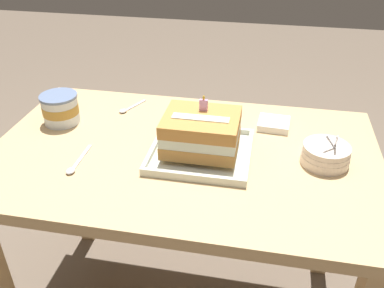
{
  "coord_description": "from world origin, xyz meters",
  "views": [
    {
      "loc": [
        0.22,
        -1.01,
        1.39
      ],
      "look_at": [
        0.03,
        -0.0,
        0.75
      ],
      "focal_mm": 38.81,
      "sensor_mm": 36.0,
      "label": 1
    }
  ],
  "objects_px": {
    "birthday_cake": "(201,132)",
    "serving_spoon_by_bowls": "(127,109)",
    "bowl_stack": "(326,154)",
    "napkin_pile": "(274,124)",
    "foil_tray": "(201,152)",
    "ice_cream_tub": "(60,109)",
    "serving_spoon_near_tray": "(74,166)"
  },
  "relations": [
    {
      "from": "birthday_cake",
      "to": "serving_spoon_by_bowls",
      "type": "xyz_separation_m",
      "value": [
        -0.3,
        0.23,
        -0.07
      ]
    },
    {
      "from": "bowl_stack",
      "to": "napkin_pile",
      "type": "distance_m",
      "value": 0.23
    },
    {
      "from": "foil_tray",
      "to": "birthday_cake",
      "type": "xyz_separation_m",
      "value": [
        -0.0,
        0.0,
        0.07
      ]
    },
    {
      "from": "napkin_pile",
      "to": "serving_spoon_by_bowls",
      "type": "bearing_deg",
      "value": 177.6
    },
    {
      "from": "serving_spoon_by_bowls",
      "to": "bowl_stack",
      "type": "bearing_deg",
      "value": -17.32
    },
    {
      "from": "napkin_pile",
      "to": "birthday_cake",
      "type": "bearing_deg",
      "value": -134.63
    },
    {
      "from": "serving_spoon_by_bowls",
      "to": "napkin_pile",
      "type": "bearing_deg",
      "value": -2.4
    },
    {
      "from": "bowl_stack",
      "to": "napkin_pile",
      "type": "relative_size",
      "value": 1.29
    },
    {
      "from": "birthday_cake",
      "to": "napkin_pile",
      "type": "height_order",
      "value": "birthday_cake"
    },
    {
      "from": "bowl_stack",
      "to": "ice_cream_tub",
      "type": "relative_size",
      "value": 1.12
    },
    {
      "from": "bowl_stack",
      "to": "ice_cream_tub",
      "type": "distance_m",
      "value": 0.84
    },
    {
      "from": "bowl_stack",
      "to": "napkin_pile",
      "type": "bearing_deg",
      "value": 128.68
    },
    {
      "from": "bowl_stack",
      "to": "ice_cream_tub",
      "type": "height_order",
      "value": "bowl_stack"
    },
    {
      "from": "ice_cream_tub",
      "to": "serving_spoon_near_tray",
      "type": "xyz_separation_m",
      "value": [
        0.15,
        -0.24,
        -0.04
      ]
    },
    {
      "from": "serving_spoon_by_bowls",
      "to": "birthday_cake",
      "type": "bearing_deg",
      "value": -36.89
    },
    {
      "from": "ice_cream_tub",
      "to": "serving_spoon_by_bowls",
      "type": "xyz_separation_m",
      "value": [
        0.18,
        0.12,
        -0.04
      ]
    },
    {
      "from": "serving_spoon_by_bowls",
      "to": "napkin_pile",
      "type": "distance_m",
      "value": 0.51
    },
    {
      "from": "foil_tray",
      "to": "ice_cream_tub",
      "type": "distance_m",
      "value": 0.5
    },
    {
      "from": "ice_cream_tub",
      "to": "serving_spoon_near_tray",
      "type": "bearing_deg",
      "value": -57.98
    },
    {
      "from": "serving_spoon_by_bowls",
      "to": "serving_spoon_near_tray",
      "type": "bearing_deg",
      "value": -94.97
    },
    {
      "from": "foil_tray",
      "to": "serving_spoon_by_bowls",
      "type": "height_order",
      "value": "foil_tray"
    },
    {
      "from": "birthday_cake",
      "to": "ice_cream_tub",
      "type": "height_order",
      "value": "birthday_cake"
    },
    {
      "from": "foil_tray",
      "to": "serving_spoon_near_tray",
      "type": "relative_size",
      "value": 1.84
    },
    {
      "from": "foil_tray",
      "to": "ice_cream_tub",
      "type": "bearing_deg",
      "value": 167.53
    },
    {
      "from": "serving_spoon_near_tray",
      "to": "serving_spoon_by_bowls",
      "type": "relative_size",
      "value": 1.25
    },
    {
      "from": "foil_tray",
      "to": "serving_spoon_near_tray",
      "type": "height_order",
      "value": "foil_tray"
    },
    {
      "from": "bowl_stack",
      "to": "serving_spoon_near_tray",
      "type": "relative_size",
      "value": 0.86
    },
    {
      "from": "napkin_pile",
      "to": "bowl_stack",
      "type": "bearing_deg",
      "value": -51.32
    },
    {
      "from": "birthday_cake",
      "to": "ice_cream_tub",
      "type": "xyz_separation_m",
      "value": [
        -0.49,
        0.11,
        -0.03
      ]
    },
    {
      "from": "bowl_stack",
      "to": "serving_spoon_by_bowls",
      "type": "distance_m",
      "value": 0.69
    },
    {
      "from": "birthday_cake",
      "to": "napkin_pile",
      "type": "relative_size",
      "value": 2.02
    },
    {
      "from": "bowl_stack",
      "to": "serving_spoon_by_bowls",
      "type": "relative_size",
      "value": 1.08
    }
  ]
}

